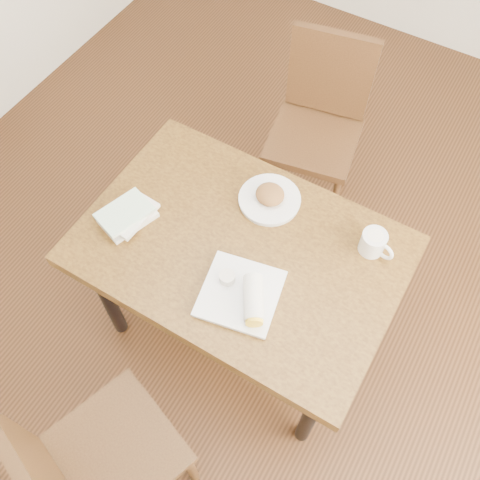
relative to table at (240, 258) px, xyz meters
The scene contains 9 objects.
ground 0.67m from the table, ahead, with size 4.00×5.00×0.01m, color #472814.
room_walls 0.97m from the table, ahead, with size 4.02×5.02×2.80m.
table is the anchor object (origin of this frame).
chair_near 0.89m from the table, 94.24° to the right, with size 0.53×0.53×0.95m.
chair_far 0.95m from the table, 96.28° to the left, with size 0.49×0.49×0.95m.
plate_scone 0.26m from the table, 91.63° to the left, with size 0.24×0.24×0.08m.
coffee_mug 0.50m from the table, 29.37° to the left, with size 0.14×0.09×0.09m.
plate_burrito 0.24m from the table, 55.54° to the right, with size 0.32×0.32×0.09m.
book_stack 0.46m from the table, 165.71° to the right, with size 0.20×0.23×0.05m.
Camera 1 is at (0.52, -0.87, 2.45)m, focal length 40.00 mm.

